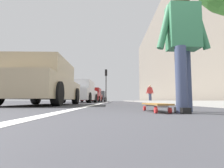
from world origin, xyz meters
TOP-DOWN VIEW (x-y plane):
  - ground_plane at (10.00, 0.00)m, footprint 80.00×80.00m
  - lane_stripe_white at (20.00, 1.05)m, footprint 52.00×0.16m
  - sidewalk_curb at (18.00, -3.43)m, footprint 52.00×3.20m
  - building_facade at (22.00, -6.14)m, footprint 40.00×1.20m
  - skateboard at (1.30, -0.21)m, footprint 0.85×0.25m
  - skater_person at (1.15, -0.56)m, footprint 0.47×0.72m
  - parked_car_near at (4.99, 2.78)m, footprint 4.55×2.02m
  - parked_car_mid at (11.26, 2.70)m, footprint 4.37×1.98m
  - parked_car_far at (18.21, 2.75)m, footprint 4.44×2.00m
  - parked_car_end at (24.91, 2.55)m, footprint 4.58×1.92m
  - traffic_light at (21.43, 1.45)m, footprint 0.33×0.28m
  - pedestrian_distant at (15.20, -2.84)m, footprint 0.43×0.68m

SIDE VIEW (x-z plane):
  - ground_plane at x=10.00m, z-range 0.00..0.00m
  - lane_stripe_white at x=20.00m, z-range 0.00..0.01m
  - sidewalk_curb at x=18.00m, z-range 0.00..0.15m
  - skateboard at x=1.30m, z-range 0.04..0.15m
  - parked_car_far at x=18.21m, z-range -0.04..1.42m
  - parked_car_end at x=24.91m, z-range -0.03..1.44m
  - parked_car_mid at x=11.26m, z-range -0.03..1.46m
  - parked_car_near at x=4.99m, z-range -0.02..1.47m
  - pedestrian_distant at x=15.20m, z-range 0.11..1.66m
  - skater_person at x=1.15m, z-range 0.12..1.76m
  - traffic_light at x=21.43m, z-range 0.79..4.85m
  - building_facade at x=22.00m, z-range 0.00..12.85m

